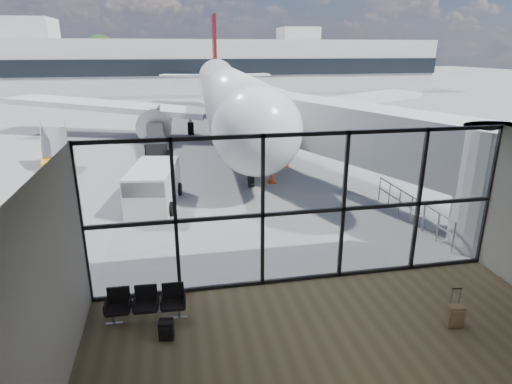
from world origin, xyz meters
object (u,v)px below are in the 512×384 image
object	(u,v)px
suitcase	(455,316)
service_van	(153,187)
seating_row	(146,301)
belt_loader	(156,145)
airliner	(226,93)
mobile_stairs	(57,161)
backpack	(166,330)

from	to	relation	value
suitcase	service_van	world-z (taller)	service_van
suitcase	seating_row	bearing A→B (deg)	173.68
service_van	belt_loader	size ratio (longest dim) A/B	1.15
suitcase	service_van	distance (m)	12.85
airliner	mobile_stairs	xyz separation A→B (m)	(-11.14, -10.20, -2.65)
airliner	belt_loader	size ratio (longest dim) A/B	10.79
airliner	seating_row	bearing A→B (deg)	-98.89
backpack	suitcase	xyz separation A→B (m)	(7.06, -0.90, 0.06)
seating_row	mobile_stairs	distance (m)	16.66
service_van	seating_row	bearing A→B (deg)	-80.60
backpack	belt_loader	distance (m)	19.65
backpack	airliner	size ratio (longest dim) A/B	0.01
service_van	belt_loader	distance (m)	10.19
service_van	mobile_stairs	bearing A→B (deg)	137.14
backpack	suitcase	world-z (taller)	suitcase
backpack	service_van	world-z (taller)	service_van
belt_loader	suitcase	bearing A→B (deg)	-72.34
suitcase	airliner	xyz separation A→B (m)	(-2.06, 27.74, 2.86)
belt_loader	backpack	bearing A→B (deg)	-91.02
seating_row	service_van	bearing A→B (deg)	92.49
backpack	airliner	distance (m)	27.46
airliner	belt_loader	world-z (taller)	airliner
suitcase	mobile_stairs	xyz separation A→B (m)	(-13.21, 17.54, 0.21)
mobile_stairs	backpack	bearing A→B (deg)	-80.97
seating_row	service_van	world-z (taller)	service_van
airliner	belt_loader	distance (m)	9.53
backpack	belt_loader	bearing A→B (deg)	101.15
seating_row	backpack	bearing A→B (deg)	-60.88
seating_row	suitcase	world-z (taller)	suitcase
seating_row	belt_loader	xyz separation A→B (m)	(-0.18, 18.66, 0.08)
seating_row	airliner	bearing A→B (deg)	80.25
backpack	service_van	bearing A→B (deg)	102.39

